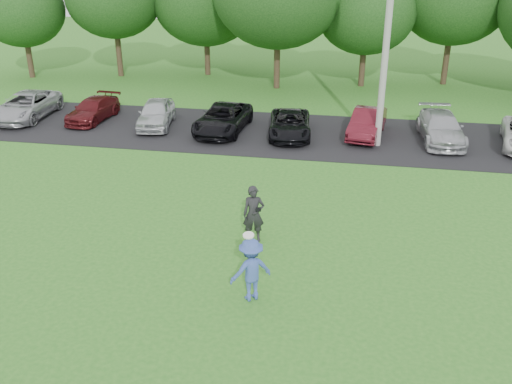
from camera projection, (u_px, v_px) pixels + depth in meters
The scene contains 7 objects.
ground at pixel (232, 293), 14.67m from camera, with size 100.00×100.00×0.00m, color #2A6F1F.
parking_lot at pixel (292, 134), 26.32m from camera, with size 32.00×6.50×0.03m, color black.
utility_pole at pixel (388, 23), 22.81m from camera, with size 0.28×0.28×10.40m, color #A1A09B.
frisbee_player at pixel (251, 270), 14.12m from camera, with size 1.25×1.12×1.96m.
camera_bystander at pixel (254, 214), 16.84m from camera, with size 0.71×0.54×1.76m.
parked_cars at pixel (279, 120), 26.23m from camera, with size 28.71×4.87×1.26m.
tree_row at pixel (341, 2), 32.81m from camera, with size 42.39×9.85×8.64m.
Camera 1 is at (2.79, -11.99, 8.41)m, focal length 40.00 mm.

